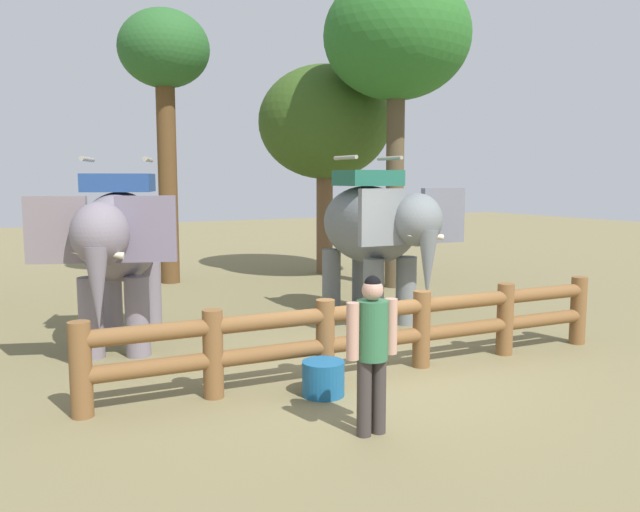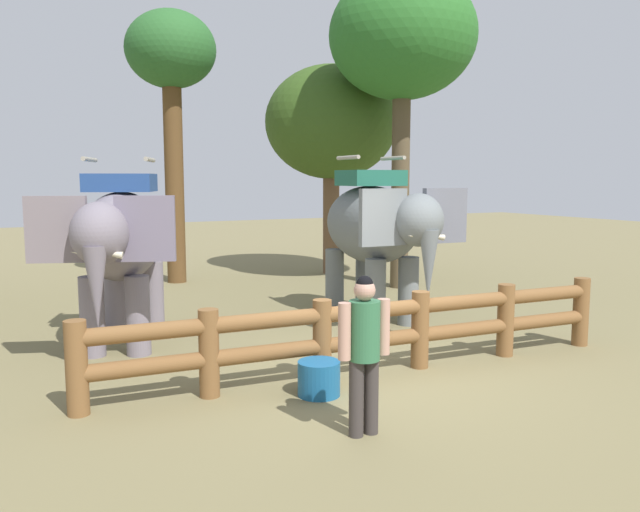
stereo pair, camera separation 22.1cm
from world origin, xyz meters
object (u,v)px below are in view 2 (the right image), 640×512
tree_far_right (171,64)px  tree_back_center (331,124)px  tourist_woman_in_black (364,344)px  elephant_near_left (120,241)px  elephant_center (376,229)px  tree_far_left (403,40)px  feed_bucket (319,378)px  log_fence (373,329)px

tree_far_right → tree_back_center: bearing=-5.7°
tourist_woman_in_black → elephant_near_left: bearing=108.5°
elephant_center → tree_far_right: (-2.18, 5.83, 3.62)m
tree_far_left → feed_bucket: (-5.08, -5.89, -5.48)m
log_fence → tree_back_center: 9.59m
elephant_center → log_fence: bearing=-122.4°
tree_back_center → elephant_center: bearing=-109.7°
tree_far_left → tree_back_center: tree_far_left is taller
elephant_center → tree_far_right: size_ratio=0.53×
elephant_near_left → feed_bucket: (1.67, -3.39, -1.41)m
tree_far_left → elephant_center: bearing=-130.7°
log_fence → elephant_near_left: (-2.68, 2.97, 1.02)m
tourist_woman_in_black → tree_far_right: size_ratio=0.25×
log_fence → tree_far_right: (-0.44, 8.58, 4.68)m
elephant_near_left → log_fence: bearing=-47.9°
elephant_near_left → tree_far_left: tree_far_left is taller
log_fence → feed_bucket: bearing=-157.1°
log_fence → elephant_near_left: size_ratio=2.18×
tree_back_center → feed_bucket: tree_back_center is taller
elephant_center → tree_far_right: 7.20m
elephant_near_left → tourist_woman_in_black: size_ratio=2.12×
elephant_center → tourist_woman_in_black: 5.32m
tree_far_left → tree_back_center: size_ratio=1.30×
elephant_center → tree_far_left: bearing=49.3°
log_fence → elephant_center: size_ratio=2.17×
log_fence → tree_far_right: 9.79m
feed_bucket → tourist_woman_in_black: bearing=-95.7°
elephant_center → tree_far_left: tree_far_left is taller
elephant_near_left → tree_far_right: (2.24, 5.62, 3.66)m
log_fence → tree_far_right: tree_far_right is taller
tree_far_left → feed_bucket: bearing=-130.8°
elephant_near_left → tree_far_right: tree_far_right is taller
elephant_near_left → elephant_center: bearing=-2.8°
tree_back_center → log_fence: bearing=-114.3°
tree_far_left → elephant_near_left: bearing=-159.7°
feed_bucket → tree_far_left: bearing=49.2°
tree_far_left → tourist_woman_in_black: bearing=-126.1°
tourist_woman_in_black → tree_back_center: size_ratio=0.29×
tree_far_right → tree_far_left: bearing=-34.6°
log_fence → tree_back_center: (3.68, 8.17, 3.40)m
elephant_near_left → tree_back_center: bearing=39.3°
tree_far_left → tree_back_center: (-0.40, 2.70, -1.69)m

